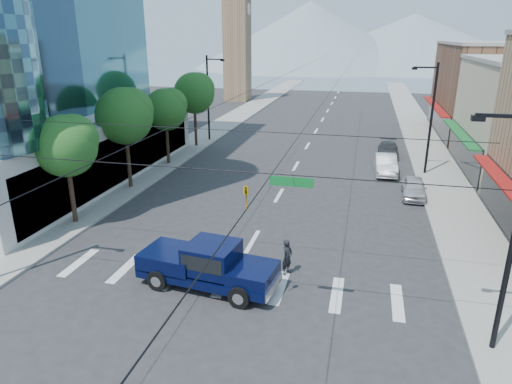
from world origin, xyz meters
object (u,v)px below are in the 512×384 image
pedestrian (287,257)px  parked_car_far (388,150)px  parked_car_near (414,188)px  pickup_truck (207,264)px  parked_car_mid (386,164)px

pedestrian → parked_car_far: size_ratio=0.39×
pedestrian → parked_car_far: pedestrian is taller
pedestrian → parked_car_near: size_ratio=0.44×
parked_car_far → pickup_truck: bearing=-106.3°
pickup_truck → parked_car_near: bearing=62.9°
pickup_truck → pedestrian: pickup_truck is taller
parked_car_near → parked_car_far: 11.63m
pickup_truck → parked_car_far: (8.83, 26.55, -0.47)m
parked_car_near → parked_car_mid: (-1.80, 5.62, 0.10)m
parked_car_far → parked_car_near: bearing=-80.9°
pickup_truck → parked_car_near: 18.18m
parked_car_near → parked_car_far: bearing=98.8°
parked_car_near → parked_car_far: (-1.42, 11.54, -0.02)m
parked_car_near → pickup_truck: bearing=-122.6°
parked_car_near → parked_car_mid: size_ratio=0.85×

